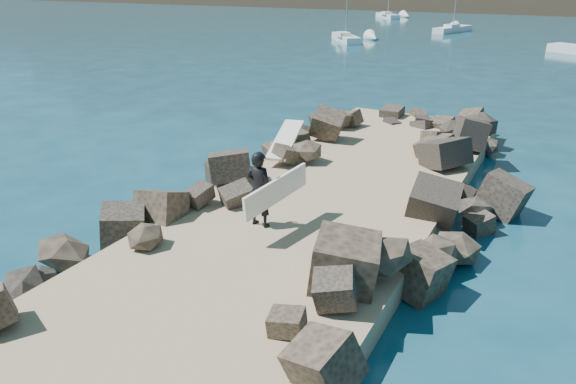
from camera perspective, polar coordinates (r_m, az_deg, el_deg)
name	(u,v)px	position (r m, az deg, el deg)	size (l,w,h in m)	color
ground	(307,233)	(13.09, 2.10, -4.57)	(800.00, 800.00, 0.00)	#0F384C
jetty	(266,258)	(11.40, -2.42, -7.29)	(6.00, 26.00, 0.60)	#8C7759
riprap_left	(177,214)	(13.21, -12.19, -2.42)	(2.60, 22.00, 1.00)	black
riprap_right	(402,272)	(10.73, 12.58, -8.72)	(2.60, 22.00, 1.00)	black
surfboard_resting	(285,143)	(16.71, -0.28, 5.49)	(0.65, 2.62, 0.09)	white
surfer_with_board	(262,189)	(11.75, -2.93, 0.28)	(0.98, 2.25, 1.82)	black
sailboat_a	(346,38)	(54.28, 6.41, 16.65)	(5.03, 6.07, 7.90)	silver
sailboat_e	(387,16)	(87.71, 11.00, 18.68)	(5.54, 6.42, 8.43)	silver
sailboat_b	(453,29)	(66.24, 17.82, 16.84)	(3.37, 6.79, 8.07)	silver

